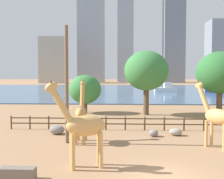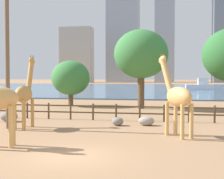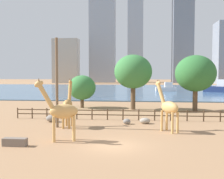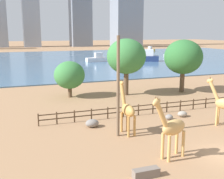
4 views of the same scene
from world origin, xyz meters
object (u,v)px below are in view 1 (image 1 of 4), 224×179
at_px(giraffe_companion, 81,113).
at_px(feeding_trough, 18,173).
at_px(tree_center_broad, 146,71).
at_px(tree_right_tall, 85,89).
at_px(boulder_by_pole, 176,132).
at_px(utility_pole, 67,85).
at_px(boat_tug, 166,89).
at_px(boulder_small, 57,130).
at_px(tree_left_large, 220,73).
at_px(giraffe_tall, 216,116).
at_px(boat_ferry, 223,88).
at_px(boulder_near_fence, 154,133).
at_px(giraffe_young, 83,126).

bearing_deg(giraffe_companion, feeding_trough, 163.21).
xyz_separation_m(tree_center_broad, tree_right_tall, (-8.24, 1.37, -2.52)).
relative_size(giraffe_companion, boulder_by_pole, 4.41).
bearing_deg(utility_pole, boulder_by_pole, 18.78).
height_order(tree_right_tall, boat_tug, tree_right_tall).
height_order(giraffe_companion, boat_tug, giraffe_companion).
height_order(boulder_by_pole, boulder_small, boulder_small).
bearing_deg(tree_right_tall, boulder_small, -92.32).
relative_size(giraffe_companion, utility_pole, 0.55).
bearing_deg(boat_tug, tree_center_broad, 74.83).
distance_m(giraffe_companion, tree_center_broad, 16.68).
bearing_deg(boat_tug, tree_left_large, 86.22).
height_order(giraffe_tall, boat_tug, giraffe_tall).
bearing_deg(boulder_by_pole, utility_pole, -161.22).
bearing_deg(boulder_small, giraffe_tall, -18.02).
bearing_deg(boulder_by_pole, boat_tug, 82.72).
distance_m(tree_left_large, tree_right_tall, 17.64).
xyz_separation_m(giraffe_tall, boat_ferry, (20.25, 57.85, -0.86)).
xyz_separation_m(boulder_by_pole, feeding_trough, (-9.84, -10.62, -0.02)).
distance_m(boulder_near_fence, boulder_small, 8.51).
distance_m(giraffe_young, utility_pole, 6.41).
height_order(giraffe_companion, giraffe_young, giraffe_young).
relative_size(giraffe_tall, boulder_small, 3.64).
height_order(giraffe_companion, boulder_small, giraffe_companion).
xyz_separation_m(giraffe_companion, boat_ferry, (30.21, 56.55, -0.85)).
bearing_deg(utility_pole, tree_right_tall, 93.44).
bearing_deg(feeding_trough, giraffe_tall, 28.93).
xyz_separation_m(giraffe_tall, tree_right_tall, (-12.02, 17.77, 0.93)).
bearing_deg(feeding_trough, boulder_small, 93.30).
xyz_separation_m(giraffe_young, boulder_small, (-3.65, 8.79, -2.01)).
bearing_deg(boulder_near_fence, giraffe_companion, -158.90).
relative_size(giraffe_tall, giraffe_young, 0.97).
bearing_deg(boulder_by_pole, giraffe_young, -128.03).
height_order(giraffe_tall, tree_right_tall, tree_right_tall).
distance_m(giraffe_young, tree_left_large, 24.80).
xyz_separation_m(giraffe_tall, tree_center_broad, (-3.78, 16.40, 3.45)).
height_order(giraffe_tall, tree_center_broad, tree_center_broad).
xyz_separation_m(boulder_near_fence, boat_ferry, (24.32, 54.28, 1.16)).
bearing_deg(giraffe_tall, feeding_trough, 84.04).
relative_size(giraffe_young, tree_left_large, 0.62).
bearing_deg(utility_pole, boulder_near_fence, 20.43).
bearing_deg(tree_right_tall, feeding_trough, -89.85).
relative_size(giraffe_tall, boulder_by_pole, 4.35).
distance_m(utility_pole, boulder_small, 5.39).
bearing_deg(giraffe_tall, tree_right_tall, -0.82).
distance_m(boulder_by_pole, boat_tug, 58.02).
xyz_separation_m(feeding_trough, tree_left_large, (17.27, 21.98, 5.19)).
height_order(giraffe_tall, giraffe_companion, giraffe_companion).
height_order(giraffe_tall, giraffe_young, giraffe_young).
bearing_deg(boulder_near_fence, boat_ferry, 65.86).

